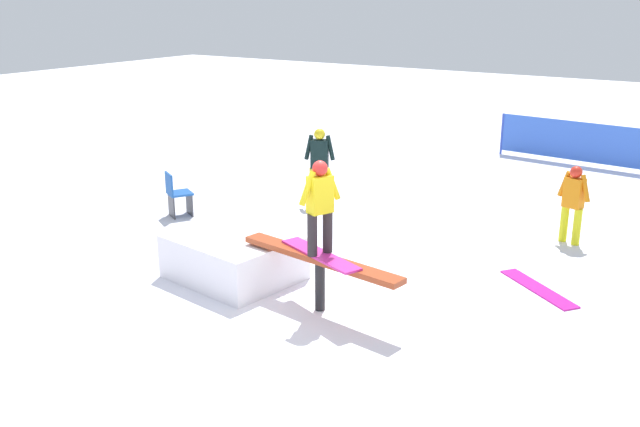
{
  "coord_description": "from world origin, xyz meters",
  "views": [
    {
      "loc": [
        4.91,
        -7.59,
        4.23
      ],
      "look_at": [
        0.0,
        0.0,
        1.4
      ],
      "focal_mm": 40.0,
      "sensor_mm": 36.0,
      "label": 1
    }
  ],
  "objects_px": {
    "loose_snowboard_magenta": "(538,289)",
    "main_rider_on_rail": "(320,211)",
    "rail_feature": "(320,264)",
    "folding_chair": "(177,196)",
    "bystander_black": "(320,162)",
    "bystander_orange": "(573,200)"
  },
  "relations": [
    {
      "from": "rail_feature",
      "to": "loose_snowboard_magenta",
      "type": "distance_m",
      "value": 3.38
    },
    {
      "from": "main_rider_on_rail",
      "to": "rail_feature",
      "type": "bearing_deg",
      "value": 0.0
    },
    {
      "from": "loose_snowboard_magenta",
      "to": "folding_chair",
      "type": "relative_size",
      "value": 1.75
    },
    {
      "from": "main_rider_on_rail",
      "to": "loose_snowboard_magenta",
      "type": "relative_size",
      "value": 0.98
    },
    {
      "from": "bystander_orange",
      "to": "loose_snowboard_magenta",
      "type": "height_order",
      "value": "bystander_orange"
    },
    {
      "from": "rail_feature",
      "to": "folding_chair",
      "type": "relative_size",
      "value": 3.04
    },
    {
      "from": "bystander_black",
      "to": "loose_snowboard_magenta",
      "type": "height_order",
      "value": "bystander_black"
    },
    {
      "from": "main_rider_on_rail",
      "to": "folding_chair",
      "type": "xyz_separation_m",
      "value": [
        -4.68,
        2.1,
        -1.02
      ]
    },
    {
      "from": "loose_snowboard_magenta",
      "to": "main_rider_on_rail",
      "type": "bearing_deg",
      "value": 81.97
    },
    {
      "from": "bystander_black",
      "to": "bystander_orange",
      "type": "xyz_separation_m",
      "value": [
        4.98,
        0.36,
        -0.11
      ]
    },
    {
      "from": "main_rider_on_rail",
      "to": "bystander_orange",
      "type": "relative_size",
      "value": 1.09
    },
    {
      "from": "main_rider_on_rail",
      "to": "loose_snowboard_magenta",
      "type": "xyz_separation_m",
      "value": [
        2.34,
        2.35,
        -1.42
      ]
    },
    {
      "from": "bystander_black",
      "to": "bystander_orange",
      "type": "relative_size",
      "value": 1.14
    },
    {
      "from": "bystander_black",
      "to": "loose_snowboard_magenta",
      "type": "bearing_deg",
      "value": -46.42
    },
    {
      "from": "loose_snowboard_magenta",
      "to": "bystander_orange",
      "type": "bearing_deg",
      "value": -49.27
    },
    {
      "from": "rail_feature",
      "to": "folding_chair",
      "type": "distance_m",
      "value": 5.14
    },
    {
      "from": "bystander_black",
      "to": "folding_chair",
      "type": "bearing_deg",
      "value": -155.5
    },
    {
      "from": "rail_feature",
      "to": "bystander_orange",
      "type": "relative_size",
      "value": 1.94
    },
    {
      "from": "rail_feature",
      "to": "loose_snowboard_magenta",
      "type": "relative_size",
      "value": 1.74
    },
    {
      "from": "bystander_black",
      "to": "loose_snowboard_magenta",
      "type": "xyz_separation_m",
      "value": [
        5.14,
        -1.98,
        -0.87
      ]
    },
    {
      "from": "bystander_black",
      "to": "main_rider_on_rail",
      "type": "bearing_deg",
      "value": -82.4
    },
    {
      "from": "rail_feature",
      "to": "folding_chair",
      "type": "xyz_separation_m",
      "value": [
        -4.68,
        2.1,
        -0.27
      ]
    }
  ]
}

